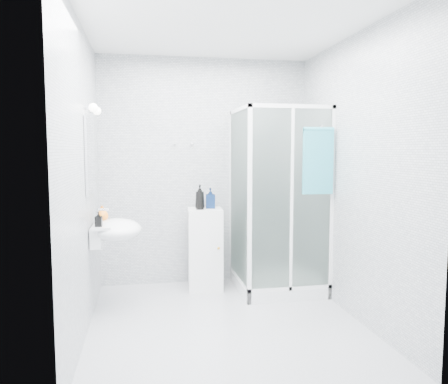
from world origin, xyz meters
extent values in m
cube|color=silver|center=(0.00, 0.00, 1.30)|extent=(2.40, 2.60, 2.60)
cube|color=#B6B8BB|center=(0.00, 0.00, 0.00)|extent=(2.40, 2.60, 0.01)
cube|color=white|center=(0.00, 0.00, 2.60)|extent=(2.40, 2.60, 0.01)
cube|color=white|center=(0.75, 0.85, 0.06)|extent=(0.90, 0.90, 0.12)
cube|color=white|center=(0.32, 0.85, 1.98)|extent=(0.04, 0.90, 0.04)
cube|color=white|center=(0.75, 0.42, 1.98)|extent=(0.90, 0.04, 0.04)
cube|color=white|center=(0.32, 0.42, 1.00)|extent=(0.04, 0.04, 2.00)
cube|color=white|center=(0.31, 0.85, 1.04)|extent=(0.02, 0.82, 1.84)
cube|color=white|center=(0.75, 0.41, 1.04)|extent=(0.82, 0.02, 1.84)
cube|color=white|center=(0.75, 0.42, 1.04)|extent=(0.03, 0.04, 1.84)
cylinder|color=silver|center=(0.75, 1.24, 1.35)|extent=(0.02, 0.02, 1.00)
cylinder|color=silver|center=(0.75, 1.21, 1.82)|extent=(0.09, 0.05, 0.09)
cylinder|color=silver|center=(0.80, 1.27, 1.05)|extent=(0.12, 0.04, 0.12)
cylinder|color=silver|center=(1.03, 0.38, 1.78)|extent=(0.03, 0.05, 0.03)
cube|color=white|center=(-1.14, 0.45, 0.75)|extent=(0.10, 0.40, 0.18)
ellipsoid|color=white|center=(-0.96, 0.45, 0.80)|extent=(0.46, 0.56, 0.20)
cube|color=white|center=(-1.08, 0.45, 0.85)|extent=(0.16, 0.50, 0.02)
cylinder|color=silver|center=(-1.14, 0.45, 0.93)|extent=(0.04, 0.04, 0.16)
cylinder|color=silver|center=(-1.09, 0.45, 0.99)|extent=(0.12, 0.02, 0.02)
cube|color=white|center=(-1.19, 0.45, 1.50)|extent=(0.02, 0.60, 0.70)
cylinder|color=silver|center=(-1.17, 0.29, 1.92)|extent=(0.05, 0.04, 0.04)
sphere|color=white|center=(-1.13, 0.29, 1.92)|extent=(0.08, 0.08, 0.08)
cylinder|color=silver|center=(-1.17, 0.61, 1.92)|extent=(0.05, 0.04, 0.04)
sphere|color=white|center=(-1.13, 0.61, 1.92)|extent=(0.08, 0.08, 0.08)
cylinder|color=silver|center=(-0.35, 1.27, 1.62)|extent=(0.02, 0.04, 0.02)
sphere|color=silver|center=(-0.35, 1.25, 1.62)|extent=(0.03, 0.03, 0.03)
cylinder|color=silver|center=(-0.15, 1.27, 1.62)|extent=(0.02, 0.04, 0.02)
sphere|color=silver|center=(-0.15, 1.25, 1.62)|extent=(0.03, 0.03, 0.03)
cube|color=white|center=(-0.04, 1.02, 0.45)|extent=(0.40, 0.40, 0.90)
cube|color=white|center=(-0.04, 0.84, 0.45)|extent=(0.33, 0.03, 0.77)
sphere|color=#B67F19|center=(0.08, 0.82, 0.50)|extent=(0.03, 0.03, 0.03)
cube|color=teal|center=(1.00, 0.36, 1.43)|extent=(0.31, 0.04, 0.64)
cylinder|color=teal|center=(1.00, 0.36, 1.75)|extent=(0.31, 0.05, 0.05)
imported|color=black|center=(-0.10, 0.97, 1.04)|extent=(0.10, 0.11, 0.27)
imported|color=#0B1F46|center=(0.03, 1.05, 1.02)|extent=(0.11, 0.12, 0.23)
imported|color=orange|center=(-1.10, 0.59, 0.94)|extent=(0.13, 0.13, 0.15)
imported|color=black|center=(-1.11, 0.29, 0.93)|extent=(0.07, 0.07, 0.14)
camera|label=1|loc=(-0.71, -3.73, 1.55)|focal=35.00mm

